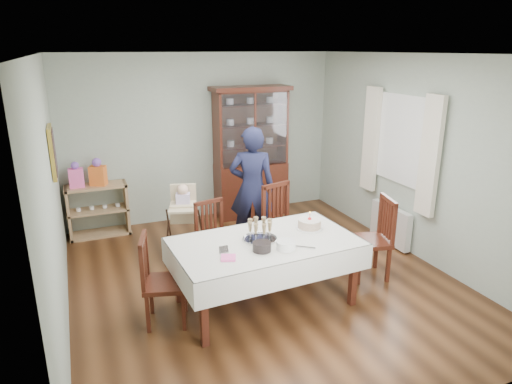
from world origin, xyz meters
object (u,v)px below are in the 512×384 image
dining_table (265,272)px  chair_far_right (284,240)px  sideboard (98,210)px  woman (252,188)px  high_chair (185,229)px  gift_bag_orange (98,173)px  chair_end_left (165,297)px  chair_far_left (216,253)px  china_cabinet (251,151)px  chair_end_right (370,253)px  champagne_tray (260,234)px  gift_bag_pink (76,176)px  birthday_cake (309,224)px

dining_table → chair_far_right: 1.08m
sideboard → woman: size_ratio=0.51×
high_chair → gift_bag_orange: size_ratio=2.51×
sideboard → chair_end_left: bearing=-80.5°
chair_end_left → chair_far_left: bearing=-29.4°
china_cabinet → chair_end_right: (0.54, -2.66, -0.82)m
champagne_tray → gift_bag_orange: gift_bag_orange is taller
sideboard → chair_end_right: chair_end_right is taller
chair_end_left → gift_bag_orange: size_ratio=2.34×
chair_far_left → gift_bag_pink: size_ratio=2.43×
chair_far_right → gift_bag_orange: (-2.17, 1.91, 0.67)m
chair_end_right → chair_far_right: bearing=-119.2°
sideboard → gift_bag_orange: size_ratio=2.17×
dining_table → sideboard: bearing=119.4°
china_cabinet → chair_end_left: china_cabinet is taller
chair_end_left → chair_end_right: chair_end_right is taller
chair_far_left → gift_bag_orange: size_ratio=2.26×
high_chair → dining_table: bearing=-53.9°
chair_far_left → chair_end_right: size_ratio=0.92×
chair_end_left → champagne_tray: bearing=-75.0°
gift_bag_orange → chair_end_right: bearing=-41.7°
chair_end_right → sideboard: bearing=-117.8°
woman → chair_far_right: bearing=131.3°
birthday_cake → gift_bag_orange: 3.39m
sideboard → high_chair: bearing=-51.0°
high_chair → chair_end_right: bearing=-18.5°
woman → gift_bag_orange: (-1.96, 1.27, 0.11)m
dining_table → sideboard: 3.20m
chair_end_left → gift_bag_pink: (-0.71, 2.71, 0.68)m
dining_table → woman: (0.45, 1.50, 0.49)m
china_cabinet → chair_end_left: size_ratio=2.24×
chair_far_right → chair_end_right: 1.12m
chair_end_right → champagne_tray: 1.61m
chair_end_left → birthday_cake: size_ratio=3.16×
sideboard → woman: bearing=-32.6°
birthday_cake → gift_bag_pink: 3.59m
chair_far_left → chair_far_right: (0.94, -0.03, 0.04)m
chair_far_right → dining_table: bearing=-142.4°
dining_table → sideboard: (-1.57, 2.79, 0.02)m
gift_bag_pink → gift_bag_orange: 0.30m
chair_end_left → champagne_tray: (1.07, -0.01, 0.54)m
chair_far_right → woman: bearing=93.0°
sideboard → chair_end_right: size_ratio=0.88×
chair_far_left → champagne_tray: champagne_tray is taller
dining_table → chair_end_left: size_ratio=2.12×
chair_far_left → gift_bag_pink: gift_bag_pink is taller
chair_end_right → gift_bag_orange: gift_bag_orange is taller
dining_table → chair_far_left: size_ratio=2.20×
high_chair → sideboard: bearing=145.5°
sideboard → woman: woman is taller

